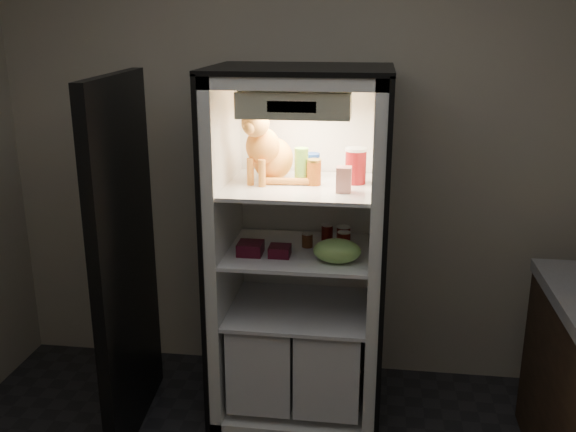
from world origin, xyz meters
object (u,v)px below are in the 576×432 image
mayo_tub (311,165)px  condiment_jar (307,240)px  tabby_cat (268,151)px  berry_box_left (250,248)px  cream_carton (344,180)px  soda_can_a (327,235)px  soda_can_c (344,243)px  refrigerator (300,272)px  parmesan_shaker (301,166)px  grape_bag (337,251)px  salsa_jar (314,172)px  berry_box_right (280,251)px  pepper_jar (356,166)px  soda_can_b (343,239)px

mayo_tub → condiment_jar: 0.39m
tabby_cat → berry_box_left: size_ratio=3.35×
cream_carton → berry_box_left: bearing=178.3°
soda_can_a → soda_can_c: 0.17m
refrigerator → soda_can_c: 0.33m
cream_carton → refrigerator: bearing=142.4°
berry_box_left → parmesan_shaker: bearing=27.7°
refrigerator → grape_bag: 0.37m
salsa_jar → condiment_jar: bearing=131.0°
parmesan_shaker → berry_box_left: size_ratio=1.46×
berry_box_right → pepper_jar: bearing=25.7°
parmesan_shaker → mayo_tub: bearing=76.0°
parmesan_shaker → cream_carton: size_ratio=1.47×
condiment_jar → tabby_cat: bearing=177.2°
soda_can_a → cream_carton: bearing=-66.3°
grape_bag → parmesan_shaker: bearing=138.0°
pepper_jar → mayo_tub: bearing=157.1°
tabby_cat → mayo_tub: (0.21, 0.11, -0.09)m
pepper_jar → refrigerator: bearing=-178.9°
cream_carton → parmesan_shaker: bearing=147.5°
soda_can_c → berry_box_left: bearing=-173.6°
pepper_jar → soda_can_a: bearing=170.7°
pepper_jar → condiment_jar: pepper_jar is taller
mayo_tub → berry_box_left: size_ratio=1.02×
grape_bag → berry_box_left: size_ratio=1.88×
soda_can_b → condiment_jar: (-0.19, 0.03, -0.03)m
condiment_jar → parmesan_shaker: bearing=-145.6°
mayo_tub → berry_box_left: mayo_tub is taller
grape_bag → berry_box_right: grape_bag is taller
parmesan_shaker → mayo_tub: size_ratio=1.43×
refrigerator → pepper_jar: 0.65m
refrigerator → tabby_cat: 0.68m
refrigerator → parmesan_shaker: refrigerator is taller
parmesan_shaker → salsa_jar: (0.07, -0.02, -0.03)m
soda_can_c → cream_carton: bearing=-94.3°
grape_bag → tabby_cat: bearing=150.5°
tabby_cat → soda_can_c: size_ratio=3.41×
cream_carton → grape_bag: cream_carton is taller
tabby_cat → condiment_jar: (0.21, -0.01, -0.47)m
cream_carton → salsa_jar: bearing=141.5°
tabby_cat → berry_box_left: 0.51m
berry_box_left → mayo_tub: bearing=43.9°
soda_can_b → berry_box_left: 0.48m
pepper_jar → soda_can_a: pepper_jar is taller
soda_can_b → berry_box_right: bearing=-158.8°
salsa_jar → cream_carton: salsa_jar is taller
cream_carton → condiment_jar: size_ratio=1.54×
soda_can_a → grape_bag: grape_bag is taller
mayo_tub → cream_carton: (0.19, -0.28, -0.00)m
parmesan_shaker → berry_box_right: (-0.09, -0.13, -0.42)m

